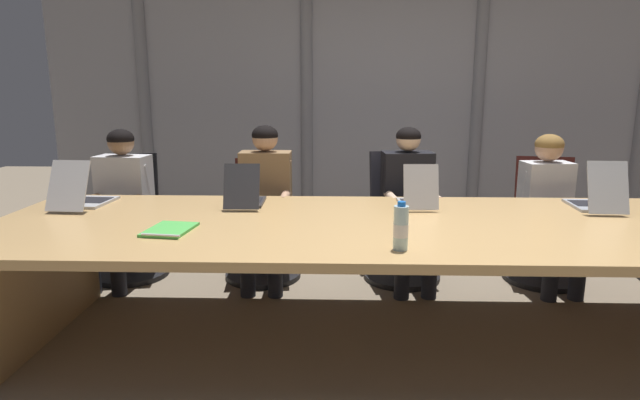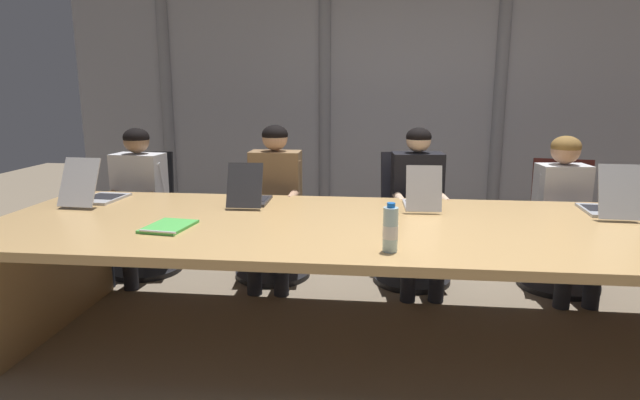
# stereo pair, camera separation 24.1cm
# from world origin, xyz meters

# --- Properties ---
(ground_plane) EXTENTS (13.75, 13.75, 0.00)m
(ground_plane) POSITION_xyz_m (0.00, 0.00, 0.00)
(ground_plane) COLOR #7F705B
(conference_table) EXTENTS (5.06, 1.45, 0.73)m
(conference_table) POSITION_xyz_m (0.00, 0.00, 0.61)
(conference_table) COLOR tan
(conference_table) RESTS_ON ground_plane
(curtain_backdrop) EXTENTS (6.87, 0.17, 2.77)m
(curtain_backdrop) POSITION_xyz_m (0.00, 2.49, 1.38)
(curtain_backdrop) COLOR #9999A0
(curtain_backdrop) RESTS_ON ground_plane
(laptop_left_end) EXTENTS (0.28, 0.50, 0.32)m
(laptop_left_end) POSITION_xyz_m (-2.17, 0.37, 0.79)
(laptop_left_end) COLOR #BCBCC1
(laptop_left_end) RESTS_ON conference_table
(laptop_left_mid) EXTENTS (0.23, 0.42, 0.29)m
(laptop_left_mid) POSITION_xyz_m (-1.12, 0.41, 0.79)
(laptop_left_mid) COLOR #2D2D33
(laptop_left_mid) RESTS_ON conference_table
(laptop_center) EXTENTS (0.23, 0.38, 0.29)m
(laptop_center) POSITION_xyz_m (0.00, 0.41, 0.79)
(laptop_center) COLOR #BCBCC1
(laptop_center) RESTS_ON conference_table
(laptop_right_mid) EXTENTS (0.26, 0.46, 0.32)m
(laptop_right_mid) POSITION_xyz_m (1.11, 0.37, 0.79)
(laptop_right_mid) COLOR #A8ADB7
(laptop_right_mid) RESTS_ON conference_table
(office_chair_left_end) EXTENTS (0.60, 0.61, 0.96)m
(office_chair_left_end) POSITION_xyz_m (-2.19, 1.11, 0.36)
(office_chair_left_end) COLOR black
(office_chair_left_end) RESTS_ON ground_plane
(office_chair_left_mid) EXTENTS (0.60, 0.60, 0.93)m
(office_chair_left_mid) POSITION_xyz_m (-1.11, 1.11, 0.35)
(office_chair_left_mid) COLOR #511E19
(office_chair_left_mid) RESTS_ON ground_plane
(office_chair_center) EXTENTS (0.60, 0.61, 0.99)m
(office_chair_center) POSITION_xyz_m (-0.01, 1.11, 0.37)
(office_chair_center) COLOR #2D2D38
(office_chair_center) RESTS_ON ground_plane
(office_chair_right_mid) EXTENTS (0.60, 0.61, 0.95)m
(office_chair_right_mid) POSITION_xyz_m (1.11, 1.11, 0.36)
(office_chair_right_mid) COLOR #511E19
(office_chair_right_mid) RESTS_ON ground_plane
(person_left_end) EXTENTS (0.44, 0.57, 1.18)m
(person_left_end) POSITION_xyz_m (-2.18, 0.95, 0.68)
(person_left_end) COLOR silver
(person_left_end) RESTS_ON ground_plane
(person_left_mid) EXTENTS (0.40, 0.55, 1.21)m
(person_left_mid) POSITION_xyz_m (-1.07, 0.95, 0.69)
(person_left_mid) COLOR olive
(person_left_mid) RESTS_ON ground_plane
(person_center) EXTENTS (0.42, 0.57, 1.20)m
(person_center) POSITION_xyz_m (0.02, 0.95, 0.68)
(person_center) COLOR black
(person_center) RESTS_ON ground_plane
(person_right_mid) EXTENTS (0.40, 0.57, 1.15)m
(person_right_mid) POSITION_xyz_m (1.07, 0.95, 0.66)
(person_right_mid) COLOR silver
(person_right_mid) RESTS_ON ground_plane
(water_bottle_primary) EXTENTS (0.07, 0.07, 0.24)m
(water_bottle_primary) POSITION_xyz_m (-0.22, -0.51, 0.84)
(water_bottle_primary) COLOR silver
(water_bottle_primary) RESTS_ON conference_table
(spiral_notepad) EXTENTS (0.26, 0.33, 0.03)m
(spiral_notepad) POSITION_xyz_m (-1.42, -0.22, 0.74)
(spiral_notepad) COLOR #4CB74C
(spiral_notepad) RESTS_ON conference_table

